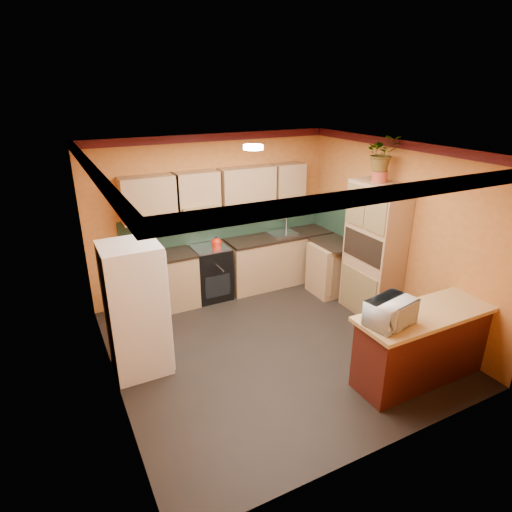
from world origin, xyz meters
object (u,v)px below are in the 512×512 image
at_px(fridge, 136,309).
at_px(microwave, 390,312).
at_px(base_cabinets_back, 244,267).
at_px(stove, 211,272).
at_px(pantry, 374,251).
at_px(breakfast_bar, 424,346).

height_order(fridge, microwave, fridge).
distance_m(base_cabinets_back, stove, 0.63).
xyz_separation_m(pantry, breakfast_bar, (-0.54, -1.59, -0.61)).
bearing_deg(stove, microwave, -74.83).
distance_m(stove, fridge, 2.16).
bearing_deg(pantry, breakfast_bar, -108.57).
height_order(stove, fridge, fridge).
bearing_deg(microwave, breakfast_bar, -11.56).
xyz_separation_m(stove, microwave, (0.88, -3.23, 0.62)).
bearing_deg(stove, pantry, -38.51).
bearing_deg(stove, breakfast_bar, -64.80).
bearing_deg(pantry, fridge, 177.12).
height_order(fridge, pantry, pantry).
xyz_separation_m(base_cabinets_back, stove, (-0.62, -0.00, 0.02)).
xyz_separation_m(pantry, microwave, (-1.18, -1.59, 0.03)).
height_order(base_cabinets_back, pantry, pantry).
bearing_deg(pantry, stove, 141.49).
relative_size(pantry, microwave, 3.91).
xyz_separation_m(stove, fridge, (-1.54, -1.45, 0.39)).
distance_m(pantry, microwave, 1.98).
relative_size(base_cabinets_back, fridge, 2.15).
height_order(breakfast_bar, microwave, microwave).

